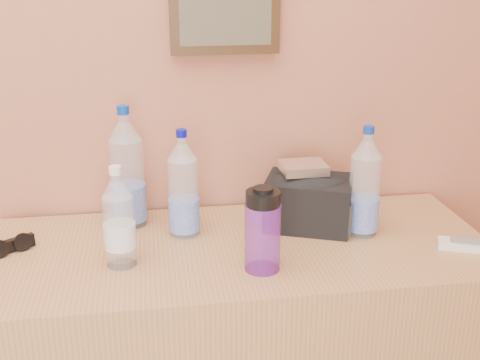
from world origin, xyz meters
name	(u,v)px	position (x,y,z in m)	size (l,w,h in m)	color
picture_frame	(225,7)	(0.55, 1.98, 1.40)	(0.30, 0.03, 0.25)	#382311
pet_large_b	(127,173)	(0.26, 1.89, 0.97)	(0.09, 0.09, 0.34)	white
pet_large_c	(183,189)	(0.41, 1.80, 0.95)	(0.08, 0.08, 0.29)	silver
pet_large_d	(364,187)	(0.89, 1.73, 0.95)	(0.08, 0.08, 0.30)	white
pet_small	(119,223)	(0.25, 1.65, 0.93)	(0.07, 0.07, 0.25)	silver
nalgene_bottle	(263,230)	(0.58, 1.57, 0.92)	(0.09, 0.09, 0.21)	purple
sunglasses	(9,246)	(-0.04, 1.76, 0.84)	(0.13, 0.05, 0.03)	black
ac_remote	(468,246)	(1.12, 1.59, 0.83)	(0.15, 0.05, 0.02)	white
toiletry_bag	(309,200)	(0.75, 1.80, 0.90)	(0.23, 0.17, 0.16)	black
foil_packet	(304,168)	(0.74, 1.81, 0.99)	(0.12, 0.10, 0.02)	silver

